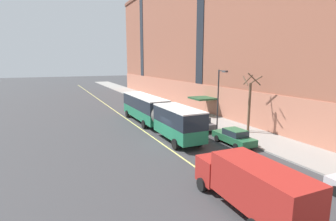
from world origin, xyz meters
TOP-DOWN VIEW (x-y plane):
  - ground_plane at (0.00, 0.00)m, footprint 260.00×260.00m
  - sidewalk at (9.16, 3.00)m, footprint 5.18×160.00m
  - apartment_facade at (17.73, 0.00)m, footprint 15.20×110.00m
  - city_bus at (0.90, 5.83)m, footprint 2.88×18.88m
  - parked_car_red_0 at (5.41, 27.58)m, footprint 1.95×4.62m
  - parked_car_white_1 at (5.40, 9.27)m, footprint 1.93×4.32m
  - parked_car_navy_2 at (5.28, 15.96)m, footprint 1.99×4.75m
  - parked_car_green_5 at (5.39, -3.15)m, footprint 1.96×4.73m
  - parked_car_darkgray_6 at (5.45, 3.20)m, footprint 2.11×4.48m
  - box_truck at (-1.37, -12.89)m, footprint 2.46×7.58m
  - street_tree_mid_block at (9.45, -0.57)m, footprint 1.92×1.91m
  - street_lamp at (7.17, 1.88)m, footprint 0.36×1.48m
  - lane_centerline at (-0.80, 3.00)m, footprint 0.16×140.00m

SIDE VIEW (x-z plane):
  - ground_plane at x=0.00m, z-range 0.00..0.00m
  - lane_centerline at x=-0.80m, z-range 0.00..0.01m
  - sidewalk at x=9.16m, z-range 0.00..0.15m
  - parked_car_white_1 at x=5.40m, z-range 0.00..1.56m
  - parked_car_red_0 at x=5.41m, z-range 0.00..1.56m
  - parked_car_darkgray_6 at x=5.45m, z-range 0.00..1.56m
  - parked_car_green_5 at x=5.39m, z-range 0.00..1.56m
  - parked_car_navy_2 at x=5.28m, z-range 0.00..1.56m
  - box_truck at x=-1.37m, z-range 0.23..3.12m
  - city_bus at x=0.90m, z-range 0.29..3.78m
  - street_tree_mid_block at x=9.45m, z-range 0.20..6.82m
  - street_lamp at x=7.17m, z-range 0.93..7.77m
  - apartment_facade at x=17.73m, z-range -0.02..24.50m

